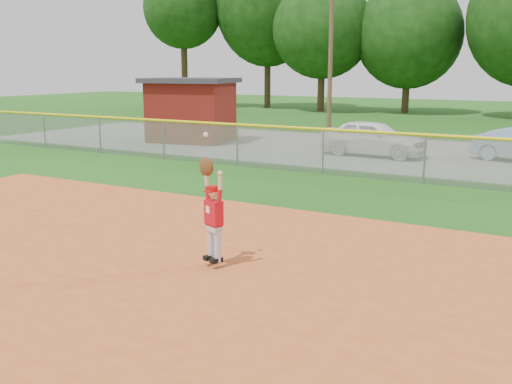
# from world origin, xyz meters

# --- Properties ---
(ground) EXTENTS (120.00, 120.00, 0.00)m
(ground) POSITION_xyz_m (0.00, 0.00, 0.00)
(ground) COLOR #1B5012
(ground) RESTS_ON ground
(clay_infield) EXTENTS (24.00, 16.00, 0.04)m
(clay_infield) POSITION_xyz_m (0.00, -3.00, 0.02)
(clay_infield) COLOR #B84E21
(clay_infield) RESTS_ON ground
(parking_strip) EXTENTS (44.00, 10.00, 0.03)m
(parking_strip) POSITION_xyz_m (0.00, 16.00, 0.01)
(parking_strip) COLOR gray
(parking_strip) RESTS_ON ground
(car_white_a) EXTENTS (4.30, 1.91, 1.44)m
(car_white_a) POSITION_xyz_m (-3.11, 14.60, 0.75)
(car_white_a) COLOR white
(car_white_a) RESTS_ON parking_strip
(utility_shed) EXTENTS (4.52, 3.79, 3.03)m
(utility_shed) POSITION_xyz_m (-12.17, 14.89, 1.55)
(utility_shed) COLOR #59120C
(utility_shed) RESTS_ON ground
(outfield_fence) EXTENTS (40.06, 0.10, 1.55)m
(outfield_fence) POSITION_xyz_m (0.00, 10.00, 0.88)
(outfield_fence) COLOR gray
(outfield_fence) RESTS_ON ground
(ballplayer) EXTENTS (0.59, 0.38, 2.25)m
(ballplayer) POSITION_xyz_m (-1.45, 0.53, 1.05)
(ballplayer) COLOR silver
(ballplayer) RESTS_ON ground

